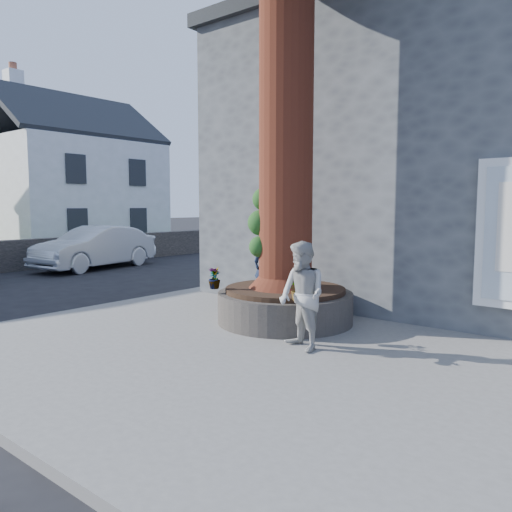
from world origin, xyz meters
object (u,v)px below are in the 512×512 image
Objects in this scene: planter at (285,305)px; man at (269,262)px; car_silver at (95,247)px; woman at (302,296)px.

planter is 1.61m from man.
man is 0.41× the size of car_silver.
man is (-1.12, 1.00, 0.58)m from planter.
car_silver is (-8.67, 1.68, -0.28)m from man.
man is 8.84m from car_silver.
man reaches higher than planter.
car_silver is (-10.94, 3.87, -0.16)m from woman.
woman is (1.15, -1.19, 0.46)m from planter.
woman is (2.27, -2.19, -0.12)m from man.
man is at bearing -19.88° from car_silver.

